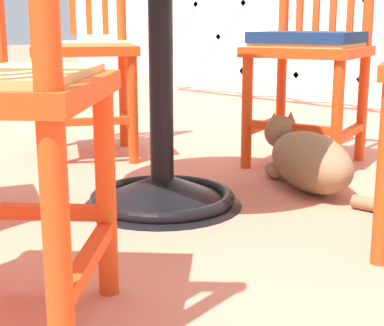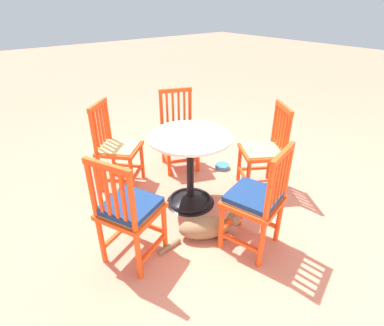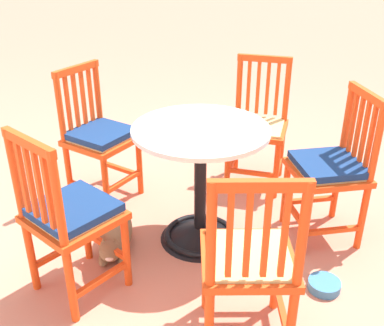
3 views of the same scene
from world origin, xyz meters
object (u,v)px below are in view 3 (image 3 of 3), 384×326
Objects in this scene: orange_chair_at_corner at (258,127)px; cafe_table at (200,198)px; tabby_cat at (114,236)px; orange_chair_near_fence at (331,169)px; pet_water_bowl at (324,285)px; orange_chair_facing_out at (99,137)px; orange_chair_tucked_in at (70,217)px; orange_chair_by_planter at (249,263)px.

cafe_table is at bearing 117.20° from orange_chair_at_corner.
tabby_cat is (-0.20, 1.22, -0.34)m from orange_chair_at_corner.
orange_chair_near_fence reaches higher than pet_water_bowl.
cafe_table is 0.83× the size of orange_chair_facing_out.
orange_chair_tucked_in is 0.90m from orange_chair_by_planter.
orange_chair_tucked_in is at bearing 76.74° from orange_chair_near_fence.
orange_chair_by_planter is 5.36× the size of pet_water_bowl.
pet_water_bowl is (-0.70, -1.08, -0.42)m from orange_chair_tucked_in.
orange_chair_near_fence is at bearing -103.26° from orange_chair_tucked_in.
tabby_cat is at bearing 13.46° from orange_chair_by_planter.
orange_chair_near_fence is at bearing -140.56° from orange_chair_facing_out.
pet_water_bowl is (0.03, -0.56, -0.41)m from orange_chair_by_planter.
orange_chair_by_planter reaches higher than cafe_table.
orange_chair_by_planter reaches higher than tabby_cat.
pet_water_bowl is at bearing -123.08° from orange_chair_tucked_in.
orange_chair_tucked_in is at bearing 35.42° from orange_chair_by_planter.
cafe_table is at bearing -110.40° from tabby_cat.
orange_chair_at_corner is (0.38, -0.74, 0.15)m from cafe_table.
orange_chair_facing_out is (0.79, 0.29, 0.16)m from cafe_table.
orange_chair_by_planter is at bearing 92.98° from pet_water_bowl.
orange_chair_at_corner is 0.75m from orange_chair_near_fence.
orange_chair_by_planter is 1.02m from tabby_cat.
orange_chair_near_fence reaches higher than tabby_cat.
orange_chair_near_fence reaches higher than cafe_table.
orange_chair_tucked_in is (-0.82, 0.49, 0.00)m from orange_chair_facing_out.
tabby_cat is at bearing 69.60° from cafe_table.
orange_chair_tucked_in is at bearing 91.88° from cafe_table.
tabby_cat is 1.20m from pet_water_bowl.
orange_chair_at_corner is 1.26m from pet_water_bowl.
orange_chair_near_fence is (-0.75, 0.08, 0.01)m from orange_chair_at_corner.
orange_chair_near_fence is 5.36× the size of pet_water_bowl.
orange_chair_tucked_in reaches higher than pet_water_bowl.
orange_chair_near_fence is (-0.34, -1.44, 0.00)m from orange_chair_tucked_in.
orange_chair_at_corner is 1.28m from tabby_cat.
orange_chair_at_corner is 5.36× the size of pet_water_bowl.
pet_water_bowl is at bearing 158.28° from orange_chair_at_corner.
tabby_cat is at bearing 64.62° from orange_chair_near_fence.
tabby_cat reaches higher than pet_water_bowl.
orange_chair_by_planter is at bearing 138.72° from orange_chair_at_corner.
orange_chair_tucked_in is 1.00× the size of orange_chair_near_fence.
tabby_cat is (0.20, -0.30, -0.35)m from orange_chair_tucked_in.
orange_chair_tucked_in is 1.35m from pet_water_bowl.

